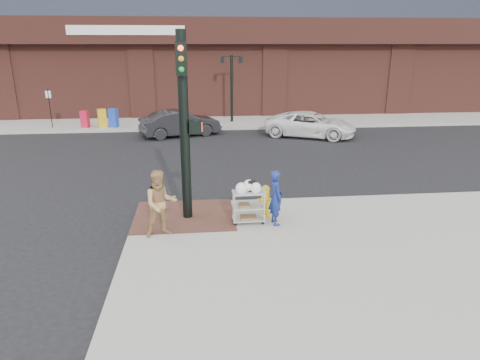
{
  "coord_description": "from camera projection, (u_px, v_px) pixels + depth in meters",
  "views": [
    {
      "loc": [
        -0.16,
        -10.43,
        4.82
      ],
      "look_at": [
        0.96,
        0.62,
        1.25
      ],
      "focal_mm": 32.0,
      "sensor_mm": 36.0,
      "label": 1
    }
  ],
  "objects": [
    {
      "name": "traffic_signal_pole",
      "position": [
        185.0,
        122.0,
        11.19
      ],
      "size": [
        0.61,
        0.51,
        5.0
      ],
      "color": "black",
      "rests_on": "sidewalk_near"
    },
    {
      "name": "sedan_dark",
      "position": [
        180.0,
        123.0,
        22.99
      ],
      "size": [
        4.51,
        2.8,
        1.4
      ],
      "primitive_type": "imported",
      "rotation": [
        0.0,
        0.0,
        1.91
      ],
      "color": "black",
      "rests_on": "ground"
    },
    {
      "name": "parking_sign",
      "position": [
        50.0,
        109.0,
        24.38
      ],
      "size": [
        0.05,
        0.05,
        2.2
      ],
      "primitive_type": "cylinder",
      "color": "black",
      "rests_on": "sidewalk_far"
    },
    {
      "name": "lamp_post",
      "position": [
        232.0,
        81.0,
        25.92
      ],
      "size": [
        1.32,
        0.22,
        4.0
      ],
      "color": "black",
      "rests_on": "sidewalk_far"
    },
    {
      "name": "sidewalk_far",
      "position": [
        323.0,
        93.0,
        42.85
      ],
      "size": [
        65.0,
        36.0,
        0.15
      ],
      "primitive_type": "cube",
      "color": "#9A9791",
      "rests_on": "ground"
    },
    {
      "name": "fire_hydrant",
      "position": [
        265.0,
        201.0,
        11.94
      ],
      "size": [
        0.43,
        0.3,
        0.92
      ],
      "color": "yellow",
      "rests_on": "sidewalk_near"
    },
    {
      "name": "brick_curb_ramp",
      "position": [
        184.0,
        215.0,
        12.12
      ],
      "size": [
        2.8,
        2.4,
        0.01
      ],
      "primitive_type": "cube",
      "color": "#4D2E24",
      "rests_on": "sidewalk_near"
    },
    {
      "name": "newsbox_red",
      "position": [
        85.0,
        119.0,
        24.62
      ],
      "size": [
        0.48,
        0.45,
        0.97
      ],
      "primitive_type": "cube",
      "rotation": [
        0.0,
        0.0,
        -0.22
      ],
      "color": "red",
      "rests_on": "sidewalk_far"
    },
    {
      "name": "newsbox_yellow",
      "position": [
        102.0,
        118.0,
        24.57
      ],
      "size": [
        0.56,
        0.53,
        1.07
      ],
      "primitive_type": "cube",
      "rotation": [
        0.0,
        0.0,
        0.34
      ],
      "color": "gold",
      "rests_on": "sidewalk_far"
    },
    {
      "name": "newsbox_blue",
      "position": [
        113.0,
        118.0,
        24.71
      ],
      "size": [
        0.55,
        0.52,
        1.08
      ],
      "primitive_type": "cube",
      "rotation": [
        0.0,
        0.0,
        -0.29
      ],
      "color": "#1C3FB8",
      "rests_on": "sidewalk_far"
    },
    {
      "name": "pedestrian_tan",
      "position": [
        161.0,
        204.0,
        10.64
      ],
      "size": [
        0.98,
        0.85,
        1.71
      ],
      "primitive_type": "imported",
      "rotation": [
        0.0,
        0.0,
        0.27
      ],
      "color": "#AD8251",
      "rests_on": "sidewalk_near"
    },
    {
      "name": "woman_blue",
      "position": [
        276.0,
        197.0,
        11.36
      ],
      "size": [
        0.44,
        0.6,
        1.5
      ],
      "primitive_type": "imported",
      "rotation": [
        0.0,
        0.0,
        1.73
      ],
      "color": "navy",
      "rests_on": "sidewalk_near"
    },
    {
      "name": "minivan_white",
      "position": [
        310.0,
        124.0,
        22.85
      ],
      "size": [
        5.24,
        3.98,
        1.32
      ],
      "primitive_type": "imported",
      "rotation": [
        0.0,
        0.0,
        1.14
      ],
      "color": "white",
      "rests_on": "ground"
    },
    {
      "name": "ground",
      "position": [
        207.0,
        233.0,
        11.37
      ],
      "size": [
        220.0,
        220.0,
        0.0
      ],
      "primitive_type": "plane",
      "color": "black",
      "rests_on": "ground"
    },
    {
      "name": "utility_cart",
      "position": [
        248.0,
        204.0,
        11.5
      ],
      "size": [
        0.87,
        0.5,
        1.19
      ],
      "color": "#9F9FA4",
      "rests_on": "sidewalk_near"
    }
  ]
}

